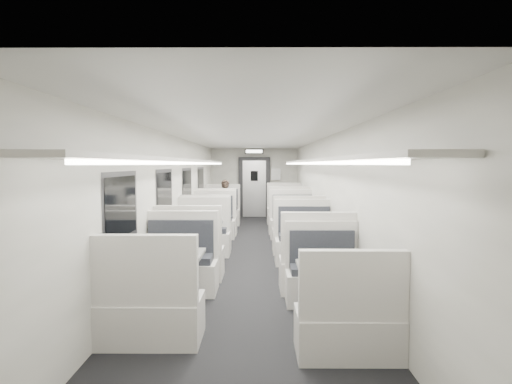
{
  "coord_description": "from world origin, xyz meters",
  "views": [
    {
      "loc": [
        0.13,
        -7.91,
        1.86
      ],
      "look_at": [
        0.09,
        0.87,
        1.24
      ],
      "focal_mm": 28.0,
      "sensor_mm": 36.0,
      "label": 1
    }
  ],
  "objects_px": {
    "passenger": "(226,204)",
    "exit_sign": "(254,151)",
    "booth_left_b": "(209,227)",
    "vestibule_door": "(254,188)",
    "booth_right_a": "(288,213)",
    "booth_right_b": "(296,227)",
    "booth_left_d": "(167,282)",
    "booth_left_c": "(197,243)",
    "booth_left_a": "(218,215)",
    "booth_right_d": "(333,294)",
    "booth_right_c": "(310,252)"
  },
  "relations": [
    {
      "from": "passenger",
      "to": "exit_sign",
      "type": "distance_m",
      "value": 2.7
    },
    {
      "from": "booth_left_b",
      "to": "vestibule_door",
      "type": "relative_size",
      "value": 1.06
    },
    {
      "from": "booth_right_a",
      "to": "booth_right_b",
      "type": "xyz_separation_m",
      "value": [
        0.0,
        -2.43,
        -0.02
      ]
    },
    {
      "from": "booth_left_b",
      "to": "booth_left_d",
      "type": "distance_m",
      "value": 4.25
    },
    {
      "from": "passenger",
      "to": "booth_left_c",
      "type": "bearing_deg",
      "value": -85.02
    },
    {
      "from": "booth_left_a",
      "to": "booth_left_c",
      "type": "xyz_separation_m",
      "value": [
        0.0,
        -4.05,
        -0.01
      ]
    },
    {
      "from": "booth_left_b",
      "to": "booth_left_c",
      "type": "xyz_separation_m",
      "value": [
        0.0,
        -1.88,
        0.01
      ]
    },
    {
      "from": "booth_right_b",
      "to": "vestibule_door",
      "type": "distance_m",
      "value": 4.87
    },
    {
      "from": "booth_left_d",
      "to": "vestibule_door",
      "type": "distance_m",
      "value": 9.05
    },
    {
      "from": "booth_left_a",
      "to": "booth_right_d",
      "type": "distance_m",
      "value": 7.06
    },
    {
      "from": "booth_right_a",
      "to": "booth_right_b",
      "type": "bearing_deg",
      "value": -90.0
    },
    {
      "from": "booth_right_b",
      "to": "vestibule_door",
      "type": "bearing_deg",
      "value": 101.95
    },
    {
      "from": "booth_right_b",
      "to": "booth_right_c",
      "type": "xyz_separation_m",
      "value": [
        0.0,
        -2.55,
        -0.01
      ]
    },
    {
      "from": "booth_right_d",
      "to": "passenger",
      "type": "distance_m",
      "value": 7.04
    },
    {
      "from": "booth_right_b",
      "to": "exit_sign",
      "type": "bearing_deg",
      "value": 103.28
    },
    {
      "from": "booth_left_a",
      "to": "vestibule_door",
      "type": "height_order",
      "value": "vestibule_door"
    },
    {
      "from": "vestibule_door",
      "to": "booth_right_c",
      "type": "bearing_deg",
      "value": -82.18
    },
    {
      "from": "booth_right_a",
      "to": "booth_left_c",
      "type": "bearing_deg",
      "value": -114.88
    },
    {
      "from": "booth_left_d",
      "to": "booth_right_a",
      "type": "bearing_deg",
      "value": 73.32
    },
    {
      "from": "booth_left_a",
      "to": "exit_sign",
      "type": "bearing_deg",
      "value": 64.18
    },
    {
      "from": "booth_left_b",
      "to": "booth_right_a",
      "type": "xyz_separation_m",
      "value": [
        2.0,
        2.43,
        0.02
      ]
    },
    {
      "from": "booth_left_c",
      "to": "exit_sign",
      "type": "height_order",
      "value": "exit_sign"
    },
    {
      "from": "booth_left_a",
      "to": "booth_right_c",
      "type": "bearing_deg",
      "value": -67.05
    },
    {
      "from": "exit_sign",
      "to": "booth_left_d",
      "type": "bearing_deg",
      "value": -96.73
    },
    {
      "from": "booth_right_a",
      "to": "booth_right_c",
      "type": "relative_size",
      "value": 1.06
    },
    {
      "from": "booth_right_c",
      "to": "booth_right_d",
      "type": "distance_m",
      "value": 2.05
    },
    {
      "from": "passenger",
      "to": "exit_sign",
      "type": "bearing_deg",
      "value": 76.54
    },
    {
      "from": "exit_sign",
      "to": "booth_left_a",
      "type": "bearing_deg",
      "value": -115.82
    },
    {
      "from": "booth_left_d",
      "to": "booth_right_d",
      "type": "distance_m",
      "value": 2.03
    },
    {
      "from": "booth_right_d",
      "to": "vestibule_door",
      "type": "relative_size",
      "value": 0.96
    },
    {
      "from": "booth_left_c",
      "to": "booth_right_a",
      "type": "relative_size",
      "value": 0.96
    },
    {
      "from": "booth_right_a",
      "to": "vestibule_door",
      "type": "height_order",
      "value": "vestibule_door"
    },
    {
      "from": "booth_right_a",
      "to": "exit_sign",
      "type": "height_order",
      "value": "exit_sign"
    },
    {
      "from": "booth_left_c",
      "to": "booth_left_d",
      "type": "height_order",
      "value": "booth_left_c"
    },
    {
      "from": "booth_left_d",
      "to": "exit_sign",
      "type": "relative_size",
      "value": 3.51
    },
    {
      "from": "passenger",
      "to": "booth_left_a",
      "type": "bearing_deg",
      "value": -165.88
    },
    {
      "from": "booth_left_c",
      "to": "exit_sign",
      "type": "xyz_separation_m",
      "value": [
        1.0,
        6.12,
        1.88
      ]
    },
    {
      "from": "booth_left_c",
      "to": "booth_right_b",
      "type": "bearing_deg",
      "value": 43.22
    },
    {
      "from": "booth_right_d",
      "to": "booth_left_d",
      "type": "bearing_deg",
      "value": 169.83
    },
    {
      "from": "exit_sign",
      "to": "booth_right_c",
      "type": "bearing_deg",
      "value": -81.62
    },
    {
      "from": "booth_right_c",
      "to": "booth_left_b",
      "type": "bearing_deg",
      "value": 128.02
    },
    {
      "from": "booth_left_d",
      "to": "booth_right_a",
      "type": "distance_m",
      "value": 6.97
    },
    {
      "from": "booth_left_c",
      "to": "booth_right_d",
      "type": "bearing_deg",
      "value": -53.68
    },
    {
      "from": "booth_left_b",
      "to": "exit_sign",
      "type": "bearing_deg",
      "value": 76.71
    },
    {
      "from": "booth_right_a",
      "to": "passenger",
      "type": "distance_m",
      "value": 1.84
    },
    {
      "from": "booth_right_d",
      "to": "exit_sign",
      "type": "height_order",
      "value": "exit_sign"
    },
    {
      "from": "booth_left_a",
      "to": "booth_right_d",
      "type": "bearing_deg",
      "value": -73.54
    },
    {
      "from": "booth_left_b",
      "to": "vestibule_door",
      "type": "distance_m",
      "value": 4.87
    },
    {
      "from": "exit_sign",
      "to": "passenger",
      "type": "bearing_deg",
      "value": -111.3
    },
    {
      "from": "booth_left_a",
      "to": "exit_sign",
      "type": "height_order",
      "value": "exit_sign"
    }
  ]
}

